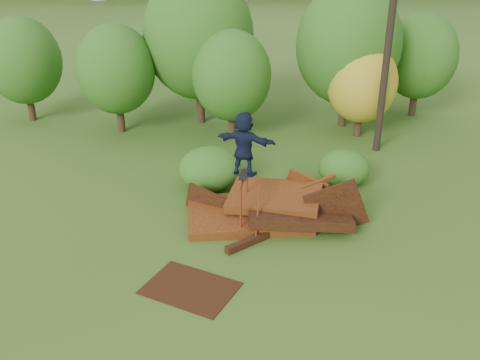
{
  "coord_description": "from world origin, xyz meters",
  "views": [
    {
      "loc": [
        -0.98,
        -12.12,
        8.24
      ],
      "look_at": [
        -0.8,
        2.0,
        1.6
      ],
      "focal_mm": 40.0,
      "sensor_mm": 36.0,
      "label": 1
    }
  ],
  "objects_px": {
    "scrap_pile": "(271,210)",
    "utility_pole": "(391,23)",
    "flat_plate": "(190,288)",
    "skater": "(244,144)"
  },
  "relations": [
    {
      "from": "flat_plate",
      "to": "utility_pole",
      "type": "distance_m",
      "value": 12.68
    },
    {
      "from": "scrap_pile",
      "to": "skater",
      "type": "distance_m",
      "value": 2.45
    },
    {
      "from": "scrap_pile",
      "to": "skater",
      "type": "relative_size",
      "value": 2.98
    },
    {
      "from": "scrap_pile",
      "to": "flat_plate",
      "type": "bearing_deg",
      "value": -123.1
    },
    {
      "from": "scrap_pile",
      "to": "flat_plate",
      "type": "height_order",
      "value": "scrap_pile"
    },
    {
      "from": "scrap_pile",
      "to": "utility_pole",
      "type": "xyz_separation_m",
      "value": [
        4.73,
        5.83,
        4.71
      ]
    },
    {
      "from": "flat_plate",
      "to": "skater",
      "type": "bearing_deg",
      "value": 66.07
    },
    {
      "from": "flat_plate",
      "to": "utility_pole",
      "type": "bearing_deg",
      "value": 53.05
    },
    {
      "from": "scrap_pile",
      "to": "utility_pole",
      "type": "height_order",
      "value": "utility_pole"
    },
    {
      "from": "scrap_pile",
      "to": "flat_plate",
      "type": "distance_m",
      "value": 4.14
    }
  ]
}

